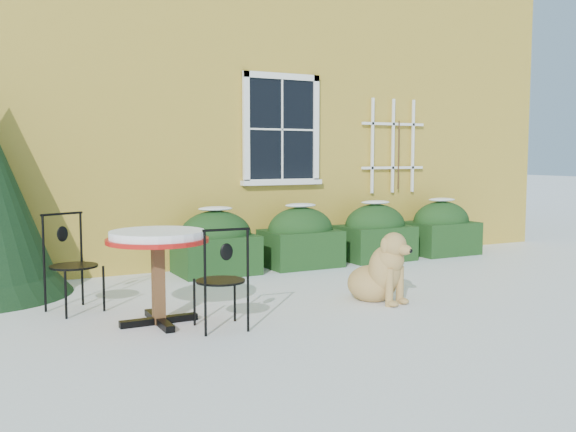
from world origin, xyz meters
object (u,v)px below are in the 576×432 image
bistro_table (158,246)px  patio_chair_near (222,278)px  patio_chair_far (71,263)px  dog (381,273)px

bistro_table → patio_chair_near: size_ratio=1.01×
bistro_table → patio_chair_far: size_ratio=0.95×
bistro_table → patio_chair_far: patio_chair_far is taller
patio_chair_near → bistro_table: bearing=-40.5°
patio_chair_far → dog: size_ratio=1.12×
patio_chair_far → dog: bearing=-40.5°
bistro_table → dog: (2.40, -0.21, -0.42)m
bistro_table → patio_chair_far: 1.14m
patio_chair_near → dog: size_ratio=1.06×
patio_chair_near → patio_chair_far: size_ratio=0.95×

